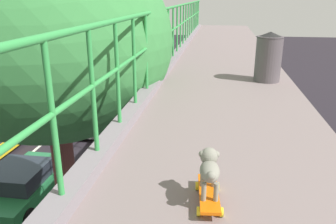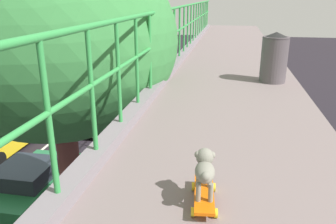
# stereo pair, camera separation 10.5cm
# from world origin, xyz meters

# --- Properties ---
(car_green_fifth) EXTENTS (1.94, 3.92, 1.39)m
(car_green_fifth) POSITION_xyz_m (-5.38, 8.76, 0.65)
(car_green_fifth) COLOR #1F6737
(car_green_fifth) RESTS_ON ground
(car_yellow_cab_sixth) EXTENTS (1.86, 4.08, 1.52)m
(car_yellow_cab_sixth) POSITION_xyz_m (-8.75, 11.99, 0.64)
(car_yellow_cab_sixth) COLOR yellow
(car_yellow_cab_sixth) RESTS_ON ground
(car_grey_seventh) EXTENTS (1.95, 4.33, 1.44)m
(car_grey_seventh) POSITION_xyz_m (-5.51, 15.76, 0.70)
(car_grey_seventh) COLOR slate
(car_grey_seventh) RESTS_ON ground
(city_bus) EXTENTS (2.76, 11.10, 3.37)m
(city_bus) POSITION_xyz_m (-8.95, 24.83, 1.90)
(city_bus) COLOR beige
(city_bus) RESTS_ON ground
(roadside_tree_mid) EXTENTS (4.54, 4.54, 7.60)m
(roadside_tree_mid) POSITION_xyz_m (-2.27, 5.77, 5.73)
(roadside_tree_mid) COLOR brown
(roadside_tree_mid) RESTS_ON ground
(toy_skateboard) EXTENTS (0.22, 0.53, 0.09)m
(toy_skateboard) POSITION_xyz_m (0.80, 2.09, 5.17)
(toy_skateboard) COLOR #EA600A
(toy_skateboard) RESTS_ON overpass_deck
(small_dog) EXTENTS (0.17, 0.37, 0.31)m
(small_dog) POSITION_xyz_m (0.80, 2.10, 5.39)
(small_dog) COLOR gray
(small_dog) RESTS_ON toy_skateboard
(litter_bin) EXTENTS (0.47, 0.47, 0.88)m
(litter_bin) POSITION_xyz_m (1.70, 6.08, 5.55)
(litter_bin) COLOR #52494E
(litter_bin) RESTS_ON overpass_deck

